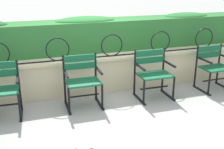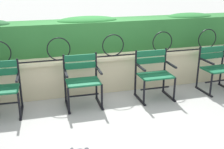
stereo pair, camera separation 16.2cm
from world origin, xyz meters
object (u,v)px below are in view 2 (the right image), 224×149
park_chair_leftmost (1,87)px  park_chair_centre_right (154,73)px  park_chair_rightmost (216,67)px  park_chair_centre_left (82,79)px

park_chair_leftmost → park_chair_centre_right: 2.59m
park_chair_leftmost → park_chair_centre_right: (2.59, -0.06, 0.00)m
park_chair_centre_right → park_chair_rightmost: size_ratio=1.03×
park_chair_centre_left → park_chair_centre_right: size_ratio=1.01×
park_chair_leftmost → park_chair_rightmost: park_chair_leftmost is taller
park_chair_leftmost → park_chair_centre_left: park_chair_centre_left is taller
park_chair_leftmost → park_chair_centre_left: (1.30, -0.02, 0.00)m
park_chair_centre_right → park_chair_leftmost: bearing=178.6°
park_chair_centre_right → park_chair_centre_left: bearing=178.1°
park_chair_centre_right → park_chair_rightmost: (1.30, 0.01, -0.01)m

